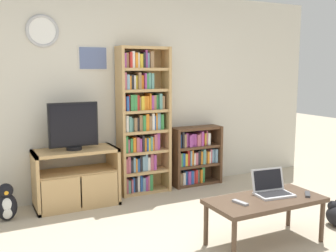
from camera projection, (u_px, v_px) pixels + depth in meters
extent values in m
cube|color=beige|center=(118.00, 93.00, 5.04)|extent=(6.11, 0.06, 2.60)
torus|color=#B2B2B7|center=(42.00, 31.00, 4.49)|extent=(0.38, 0.04, 0.38)
cylinder|color=white|center=(42.00, 31.00, 4.49)|extent=(0.31, 0.02, 0.31)
cube|color=silver|center=(93.00, 58.00, 4.79)|extent=(0.37, 0.01, 0.29)
cube|color=slate|center=(93.00, 58.00, 4.79)|extent=(0.33, 0.02, 0.26)
cube|color=tan|center=(35.00, 182.00, 4.44)|extent=(0.04, 0.46, 0.68)
cube|color=tan|center=(113.00, 173.00, 4.85)|extent=(0.04, 0.46, 0.68)
cube|color=tan|center=(75.00, 151.00, 4.60)|extent=(0.96, 0.46, 0.04)
cube|color=tan|center=(77.00, 203.00, 4.69)|extent=(0.96, 0.46, 0.04)
cube|color=tan|center=(76.00, 172.00, 4.63)|extent=(0.89, 0.42, 0.04)
cube|color=tan|center=(61.00, 195.00, 4.37)|extent=(0.43, 0.02, 0.37)
cube|color=tan|center=(100.00, 189.00, 4.56)|extent=(0.43, 0.02, 0.37)
cylinder|color=black|center=(74.00, 148.00, 4.56)|extent=(0.18, 0.18, 0.04)
cube|color=black|center=(73.00, 125.00, 4.52)|extent=(0.57, 0.05, 0.51)
cube|color=black|center=(74.00, 125.00, 4.50)|extent=(0.53, 0.01, 0.48)
cube|color=tan|center=(121.00, 123.00, 4.91)|extent=(0.04, 0.27, 1.89)
cube|color=tan|center=(166.00, 120.00, 5.19)|extent=(0.04, 0.27, 1.89)
cube|color=tan|center=(140.00, 120.00, 5.16)|extent=(0.67, 0.02, 1.89)
cube|color=tan|center=(145.00, 191.00, 5.18)|extent=(0.60, 0.23, 0.04)
cube|color=tan|center=(144.00, 171.00, 5.14)|extent=(0.60, 0.23, 0.04)
cube|color=tan|center=(144.00, 151.00, 5.11)|extent=(0.60, 0.23, 0.04)
cube|color=tan|center=(144.00, 131.00, 5.07)|extent=(0.60, 0.23, 0.04)
cube|color=tan|center=(144.00, 111.00, 5.03)|extent=(0.60, 0.23, 0.04)
cube|color=tan|center=(144.00, 90.00, 4.99)|extent=(0.60, 0.23, 0.04)
cube|color=tan|center=(143.00, 69.00, 4.95)|extent=(0.60, 0.23, 0.04)
cube|color=tan|center=(143.00, 48.00, 4.91)|extent=(0.60, 0.23, 0.04)
cube|color=white|center=(124.00, 185.00, 5.05)|extent=(0.02, 0.17, 0.19)
cube|color=#B75B70|center=(125.00, 185.00, 5.06)|extent=(0.02, 0.18, 0.19)
cube|color=#5B9389|center=(128.00, 185.00, 5.08)|extent=(0.03, 0.18, 0.16)
cube|color=#B75B70|center=(130.00, 185.00, 5.09)|extent=(0.02, 0.20, 0.18)
cube|color=#2856A8|center=(132.00, 184.00, 5.10)|extent=(0.02, 0.17, 0.19)
cube|color=#232328|center=(134.00, 183.00, 5.12)|extent=(0.03, 0.17, 0.19)
cube|color=white|center=(137.00, 182.00, 5.13)|extent=(0.03, 0.17, 0.22)
cube|color=#2856A8|center=(139.00, 182.00, 5.14)|extent=(0.03, 0.18, 0.21)
cube|color=#759EB7|center=(142.00, 183.00, 5.16)|extent=(0.04, 0.18, 0.18)
cube|color=#9E4293|center=(144.00, 182.00, 5.17)|extent=(0.02, 0.20, 0.19)
cube|color=#B75B70|center=(146.00, 181.00, 5.18)|extent=(0.02, 0.20, 0.21)
cube|color=#388947|center=(148.00, 181.00, 5.20)|extent=(0.04, 0.20, 0.21)
cube|color=#B75B70|center=(124.00, 165.00, 5.02)|extent=(0.04, 0.18, 0.19)
cube|color=#B75B70|center=(127.00, 164.00, 5.03)|extent=(0.03, 0.19, 0.21)
cube|color=#232328|center=(130.00, 165.00, 5.05)|extent=(0.04, 0.18, 0.16)
cube|color=#759EB7|center=(132.00, 164.00, 5.07)|extent=(0.03, 0.17, 0.19)
cube|color=orange|center=(134.00, 164.00, 5.08)|extent=(0.02, 0.18, 0.17)
cube|color=#2856A8|center=(137.00, 164.00, 5.10)|extent=(0.03, 0.17, 0.17)
cube|color=#232328|center=(139.00, 163.00, 5.11)|extent=(0.03, 0.17, 0.20)
cube|color=#759EB7|center=(142.00, 163.00, 5.12)|extent=(0.04, 0.18, 0.20)
cube|color=#759EB7|center=(144.00, 161.00, 5.14)|extent=(0.03, 0.17, 0.22)
cube|color=white|center=(147.00, 163.00, 5.16)|extent=(0.03, 0.17, 0.17)
cube|color=#B75B70|center=(150.00, 161.00, 5.17)|extent=(0.04, 0.18, 0.21)
cube|color=#9E4293|center=(152.00, 161.00, 5.19)|extent=(0.04, 0.19, 0.20)
cube|color=#388947|center=(124.00, 144.00, 4.98)|extent=(0.04, 0.19, 0.21)
cube|color=#B75B70|center=(127.00, 145.00, 5.00)|extent=(0.03, 0.17, 0.16)
cube|color=#388947|center=(129.00, 145.00, 5.01)|extent=(0.03, 0.18, 0.18)
cube|color=orange|center=(132.00, 144.00, 5.03)|extent=(0.04, 0.18, 0.18)
cube|color=#B75B70|center=(135.00, 144.00, 5.05)|extent=(0.04, 0.20, 0.19)
cube|color=#9E4293|center=(138.00, 144.00, 5.06)|extent=(0.03, 0.20, 0.16)
cube|color=#232328|center=(141.00, 143.00, 5.07)|extent=(0.02, 0.21, 0.20)
cube|color=orange|center=(143.00, 144.00, 5.09)|extent=(0.03, 0.19, 0.17)
cube|color=#2856A8|center=(145.00, 143.00, 5.10)|extent=(0.02, 0.21, 0.17)
cube|color=gold|center=(147.00, 143.00, 5.12)|extent=(0.02, 0.20, 0.17)
cube|color=#5B9389|center=(149.00, 143.00, 5.13)|extent=(0.03, 0.21, 0.18)
cube|color=orange|center=(151.00, 143.00, 5.14)|extent=(0.02, 0.20, 0.17)
cube|color=#B75B70|center=(153.00, 141.00, 5.15)|extent=(0.04, 0.20, 0.21)
cube|color=#9E4293|center=(156.00, 141.00, 5.17)|extent=(0.04, 0.19, 0.22)
cube|color=#232328|center=(123.00, 124.00, 4.94)|extent=(0.02, 0.18, 0.20)
cube|color=white|center=(125.00, 123.00, 4.95)|extent=(0.03, 0.19, 0.21)
cube|color=#5B9389|center=(128.00, 124.00, 4.96)|extent=(0.03, 0.21, 0.19)
cube|color=#5B9389|center=(130.00, 124.00, 4.99)|extent=(0.03, 0.17, 0.17)
cube|color=#93704C|center=(133.00, 124.00, 5.00)|extent=(0.04, 0.20, 0.17)
cube|color=#232328|center=(136.00, 124.00, 5.02)|extent=(0.03, 0.17, 0.17)
cube|color=#93704C|center=(139.00, 122.00, 5.03)|extent=(0.04, 0.18, 0.20)
cube|color=#388947|center=(142.00, 123.00, 5.05)|extent=(0.04, 0.20, 0.20)
cube|color=orange|center=(145.00, 122.00, 5.07)|extent=(0.04, 0.19, 0.21)
cube|color=#93704C|center=(148.00, 122.00, 5.09)|extent=(0.04, 0.19, 0.19)
cube|color=white|center=(151.00, 121.00, 5.10)|extent=(0.03, 0.19, 0.22)
cube|color=#2856A8|center=(153.00, 122.00, 5.12)|extent=(0.02, 0.18, 0.18)
cube|color=orange|center=(154.00, 121.00, 5.13)|extent=(0.02, 0.16, 0.21)
cube|color=#759EB7|center=(157.00, 121.00, 5.15)|extent=(0.04, 0.17, 0.21)
cube|color=#388947|center=(160.00, 121.00, 5.16)|extent=(0.04, 0.18, 0.20)
cube|color=red|center=(123.00, 103.00, 4.90)|extent=(0.02, 0.19, 0.18)
cube|color=#2856A8|center=(125.00, 103.00, 4.91)|extent=(0.03, 0.20, 0.18)
cube|color=red|center=(127.00, 102.00, 4.93)|extent=(0.02, 0.17, 0.20)
cube|color=#388947|center=(130.00, 102.00, 4.93)|extent=(0.04, 0.21, 0.20)
cube|color=#388947|center=(133.00, 102.00, 4.95)|extent=(0.04, 0.20, 0.20)
cube|color=red|center=(136.00, 102.00, 4.98)|extent=(0.03, 0.18, 0.19)
cube|color=#93704C|center=(138.00, 103.00, 4.99)|extent=(0.02, 0.19, 0.16)
cube|color=gold|center=(140.00, 103.00, 5.00)|extent=(0.04, 0.20, 0.18)
cube|color=orange|center=(143.00, 103.00, 5.02)|extent=(0.04, 0.18, 0.17)
cube|color=orange|center=(146.00, 103.00, 5.04)|extent=(0.03, 0.18, 0.18)
cube|color=orange|center=(148.00, 101.00, 5.05)|extent=(0.02, 0.19, 0.21)
cube|color=#9E4293|center=(150.00, 102.00, 5.06)|extent=(0.03, 0.20, 0.18)
cube|color=#93704C|center=(152.00, 102.00, 5.08)|extent=(0.03, 0.19, 0.18)
cube|color=#388947|center=(155.00, 102.00, 5.10)|extent=(0.03, 0.17, 0.19)
cube|color=#5B9389|center=(158.00, 101.00, 5.11)|extent=(0.04, 0.21, 0.20)
cube|color=#93704C|center=(160.00, 102.00, 5.13)|extent=(0.04, 0.19, 0.17)
cube|color=#B75B70|center=(123.00, 81.00, 4.86)|extent=(0.03, 0.20, 0.21)
cube|color=#759EB7|center=(126.00, 82.00, 4.87)|extent=(0.03, 0.21, 0.18)
cube|color=orange|center=(128.00, 82.00, 4.89)|extent=(0.02, 0.19, 0.17)
cube|color=#232328|center=(130.00, 82.00, 4.91)|extent=(0.03, 0.17, 0.18)
cube|color=white|center=(133.00, 82.00, 4.93)|extent=(0.02, 0.17, 0.17)
cube|color=gold|center=(134.00, 82.00, 4.94)|extent=(0.02, 0.17, 0.17)
cube|color=#93704C|center=(137.00, 81.00, 4.94)|extent=(0.04, 0.21, 0.21)
cube|color=orange|center=(140.00, 82.00, 4.97)|extent=(0.04, 0.17, 0.17)
cube|color=#9E4293|center=(143.00, 81.00, 4.98)|extent=(0.02, 0.21, 0.20)
cube|color=#388947|center=(145.00, 81.00, 4.99)|extent=(0.02, 0.20, 0.19)
cube|color=#5B9389|center=(147.00, 81.00, 5.01)|extent=(0.04, 0.18, 0.20)
cube|color=#5B9389|center=(150.00, 81.00, 5.02)|extent=(0.04, 0.19, 0.20)
cube|color=#9E4293|center=(122.00, 60.00, 4.83)|extent=(0.04, 0.18, 0.18)
cube|color=#93704C|center=(125.00, 60.00, 4.84)|extent=(0.04, 0.18, 0.18)
cube|color=red|center=(128.00, 60.00, 4.85)|extent=(0.03, 0.21, 0.19)
cube|color=white|center=(131.00, 60.00, 4.87)|extent=(0.04, 0.19, 0.20)
cube|color=orange|center=(134.00, 60.00, 4.89)|extent=(0.03, 0.19, 0.18)
cube|color=white|center=(136.00, 60.00, 4.91)|extent=(0.03, 0.17, 0.19)
cube|color=gold|center=(139.00, 61.00, 4.93)|extent=(0.04, 0.18, 0.17)
cube|color=#232328|center=(142.00, 60.00, 4.94)|extent=(0.03, 0.19, 0.19)
cube|color=#9E4293|center=(144.00, 59.00, 4.96)|extent=(0.03, 0.17, 0.22)
cube|color=#759EB7|center=(146.00, 60.00, 4.97)|extent=(0.03, 0.16, 0.19)
cube|color=#93704C|center=(149.00, 60.00, 4.98)|extent=(0.04, 0.21, 0.20)
cube|color=brown|center=(175.00, 158.00, 5.33)|extent=(0.04, 0.26, 0.82)
cube|color=brown|center=(217.00, 153.00, 5.63)|extent=(0.04, 0.26, 0.82)
cube|color=brown|center=(192.00, 154.00, 5.59)|extent=(0.71, 0.02, 0.82)
cube|color=brown|center=(196.00, 183.00, 5.54)|extent=(0.64, 0.22, 0.04)
cube|color=brown|center=(196.00, 165.00, 5.50)|extent=(0.64, 0.22, 0.04)
cube|color=brown|center=(197.00, 147.00, 5.46)|extent=(0.64, 0.22, 0.04)
cube|color=brown|center=(197.00, 128.00, 5.43)|extent=(0.64, 0.22, 0.04)
cube|color=#5B9389|center=(177.00, 178.00, 5.40)|extent=(0.02, 0.18, 0.16)
cube|color=#93704C|center=(179.00, 178.00, 5.42)|extent=(0.03, 0.17, 0.17)
cube|color=white|center=(182.00, 177.00, 5.43)|extent=(0.04, 0.18, 0.17)
cube|color=#2856A8|center=(184.00, 177.00, 5.45)|extent=(0.03, 0.18, 0.19)
cube|color=#9E4293|center=(186.00, 176.00, 5.46)|extent=(0.04, 0.20, 0.19)
cube|color=#2856A8|center=(189.00, 176.00, 5.48)|extent=(0.04, 0.20, 0.19)
cube|color=#B75B70|center=(191.00, 176.00, 5.50)|extent=(0.02, 0.18, 0.18)
cube|color=red|center=(193.00, 175.00, 5.51)|extent=(0.04, 0.19, 0.19)
cube|color=#5B9389|center=(196.00, 175.00, 5.54)|extent=(0.04, 0.16, 0.19)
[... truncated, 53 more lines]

